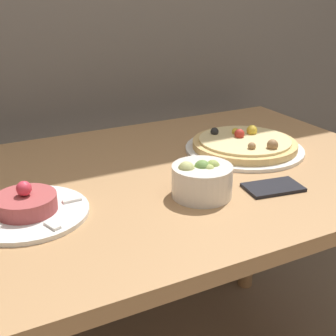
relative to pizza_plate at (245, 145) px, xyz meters
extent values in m
cube|color=#AD7F51|center=(-0.36, -0.04, -0.03)|extent=(1.44, 0.84, 0.03)
cylinder|color=#AD7F51|center=(0.30, 0.32, -0.42)|extent=(0.06, 0.06, 0.73)
cylinder|color=white|center=(0.00, 0.00, -0.01)|extent=(0.34, 0.34, 0.01)
cylinder|color=#DBB26B|center=(0.00, 0.00, 0.00)|extent=(0.30, 0.30, 0.02)
cylinder|color=beige|center=(0.00, 0.00, 0.02)|extent=(0.26, 0.26, 0.01)
sphere|color=#997047|center=(0.02, -0.10, 0.03)|extent=(0.03, 0.03, 0.03)
sphere|color=#997047|center=(-0.03, -0.07, 0.02)|extent=(0.02, 0.02, 0.02)
sphere|color=#B22D23|center=(0.00, 0.02, 0.03)|extent=(0.03, 0.03, 0.03)
sphere|color=black|center=(-0.05, 0.08, 0.03)|extent=(0.02, 0.02, 0.02)
sphere|color=gold|center=(0.00, 0.05, 0.02)|extent=(0.02, 0.02, 0.02)
sphere|color=gold|center=(0.05, 0.03, 0.03)|extent=(0.03, 0.03, 0.03)
cylinder|color=white|center=(-0.63, -0.11, -0.01)|extent=(0.26, 0.26, 0.01)
cylinder|color=#A84747|center=(-0.63, -0.11, 0.01)|extent=(0.13, 0.13, 0.03)
sphere|color=#E0384C|center=(-0.63, -0.11, 0.04)|extent=(0.03, 0.03, 0.03)
cube|color=white|center=(-0.54, -0.11, 0.00)|extent=(0.04, 0.02, 0.01)
cube|color=white|center=(-0.60, -0.02, 0.00)|extent=(0.03, 0.04, 0.01)
cube|color=white|center=(-0.60, -0.20, 0.00)|extent=(0.03, 0.04, 0.01)
cylinder|color=silver|center=(-0.26, -0.20, 0.02)|extent=(0.14, 0.14, 0.07)
sphere|color=#A3B25B|center=(-0.26, -0.20, 0.05)|extent=(0.03, 0.03, 0.03)
sphere|color=#8EA34C|center=(-0.24, -0.20, 0.05)|extent=(0.03, 0.03, 0.03)
sphere|color=#668E42|center=(-0.26, -0.20, 0.05)|extent=(0.04, 0.04, 0.04)
sphere|color=#A3B25B|center=(-0.25, -0.21, 0.05)|extent=(0.03, 0.03, 0.03)
sphere|color=#B7BC70|center=(-0.30, -0.19, 0.05)|extent=(0.04, 0.04, 0.04)
cube|color=black|center=(-0.10, -0.24, -0.01)|extent=(0.14, 0.10, 0.01)
camera|label=1|loc=(-0.77, -1.01, 0.44)|focal=50.00mm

